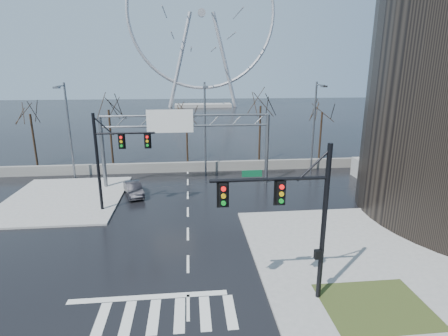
{
  "coord_description": "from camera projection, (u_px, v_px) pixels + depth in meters",
  "views": [
    {
      "loc": [
        0.27,
        -18.63,
        11.07
      ],
      "look_at": [
        2.84,
        6.71,
        4.0
      ],
      "focal_mm": 28.0,
      "sensor_mm": 36.0,
      "label": 1
    }
  ],
  "objects": [
    {
      "name": "streetlight_right",
      "position": [
        315.0,
        121.0,
        37.99
      ],
      "size": [
        0.5,
        2.55,
        10.0
      ],
      "color": "slate",
      "rests_on": "ground"
    },
    {
      "name": "grass_strip",
      "position": [
        375.0,
        306.0,
        16.83
      ],
      "size": [
        5.0,
        4.0,
        0.02
      ],
      "primitive_type": "cube",
      "color": "#323D19",
      "rests_on": "sidewalk_near"
    },
    {
      "name": "tree_left",
      "position": [
        109.0,
        116.0,
        40.85
      ],
      "size": [
        3.75,
        3.75,
        7.5
      ],
      "color": "black",
      "rests_on": "ground"
    },
    {
      "name": "car",
      "position": [
        134.0,
        189.0,
        32.05
      ],
      "size": [
        2.44,
        4.06,
        1.26
      ],
      "primitive_type": "imported",
      "rotation": [
        0.0,
        0.0,
        0.31
      ],
      "color": "black",
      "rests_on": "ground"
    },
    {
      "name": "tree_right",
      "position": [
        260.0,
        113.0,
        42.53
      ],
      "size": [
        3.9,
        3.9,
        7.8
      ],
      "color": "black",
      "rests_on": "ground"
    },
    {
      "name": "signal_mast_far",
      "position": [
        111.0,
        153.0,
        27.52
      ],
      "size": [
        4.72,
        0.41,
        8.0
      ],
      "color": "black",
      "rests_on": "ground"
    },
    {
      "name": "sign_gantry",
      "position": [
        182.0,
        134.0,
        33.71
      ],
      "size": [
        16.36,
        0.4,
        7.6
      ],
      "color": "slate",
      "rests_on": "ground"
    },
    {
      "name": "ferris_wheel",
      "position": [
        202.0,
        20.0,
        105.35
      ],
      "size": [
        45.0,
        6.0,
        50.91
      ],
      "color": "gray",
      "rests_on": "ground"
    },
    {
      "name": "streetlight_mid",
      "position": [
        205.0,
        122.0,
        36.82
      ],
      "size": [
        0.5,
        2.55,
        10.0
      ],
      "color": "slate",
      "rests_on": "ground"
    },
    {
      "name": "ground",
      "position": [
        188.0,
        264.0,
        20.79
      ],
      "size": [
        260.0,
        260.0,
        0.0
      ],
      "primitive_type": "plane",
      "color": "black",
      "rests_on": "ground"
    },
    {
      "name": "streetlight_left",
      "position": [
        68.0,
        124.0,
        35.46
      ],
      "size": [
        0.5,
        2.55,
        10.0
      ],
      "color": "slate",
      "rests_on": "ground"
    },
    {
      "name": "signal_mast_near",
      "position": [
        297.0,
        210.0,
        16.12
      ],
      "size": [
        5.52,
        0.41,
        8.0
      ],
      "color": "black",
      "rests_on": "ground"
    },
    {
      "name": "sidewalk_right_ext",
      "position": [
        336.0,
        239.0,
        23.66
      ],
      "size": [
        12.0,
        10.0,
        0.15
      ],
      "primitive_type": "cube",
      "color": "gray",
      "rests_on": "ground"
    },
    {
      "name": "barrier_wall",
      "position": [
        188.0,
        167.0,
        39.82
      ],
      "size": [
        52.0,
        0.5,
        1.1
      ],
      "primitive_type": "cube",
      "color": "slate",
      "rests_on": "ground"
    },
    {
      "name": "tree_far_right",
      "position": [
        322.0,
        118.0,
        44.0
      ],
      "size": [
        3.4,
        3.4,
        6.8
      ],
      "color": "black",
      "rests_on": "ground"
    },
    {
      "name": "tree_far_left",
      "position": [
        31.0,
        120.0,
        40.56
      ],
      "size": [
        3.5,
        3.5,
        7.0
      ],
      "color": "black",
      "rests_on": "ground"
    },
    {
      "name": "tree_center",
      "position": [
        186.0,
        121.0,
        42.9
      ],
      "size": [
        3.25,
        3.25,
        6.5
      ],
      "color": "black",
      "rests_on": "ground"
    },
    {
      "name": "sidewalk_far",
      "position": [
        64.0,
        199.0,
        31.21
      ],
      "size": [
        10.0,
        12.0,
        0.15
      ],
      "primitive_type": "cube",
      "color": "gray",
      "rests_on": "ground"
    }
  ]
}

